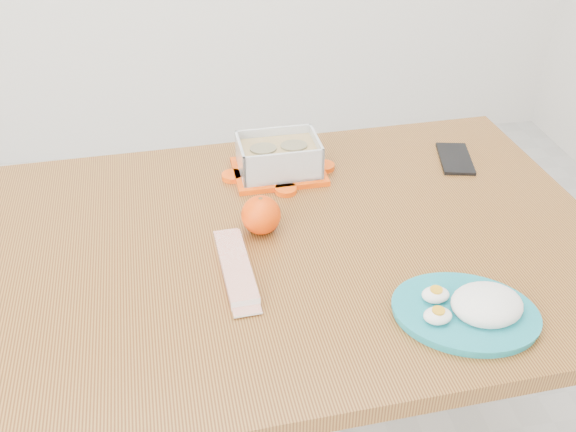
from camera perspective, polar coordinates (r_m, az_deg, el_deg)
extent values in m
cube|color=olive|center=(1.36, 0.00, -2.77)|extent=(1.41, 0.97, 0.04)
cylinder|color=maroon|center=(1.92, -21.24, -6.92)|extent=(0.06, 0.06, 0.71)
cylinder|color=maroon|center=(2.07, 14.59, -2.17)|extent=(0.06, 0.06, 0.71)
cube|color=#FF4D07|center=(1.57, -0.82, 3.99)|extent=(0.22, 0.17, 0.01)
cube|color=silver|center=(1.55, -0.84, 5.47)|extent=(0.20, 0.14, 0.08)
cube|color=tan|center=(1.55, -0.83, 5.22)|extent=(0.18, 0.13, 0.05)
cylinder|color=#837C56|center=(1.54, -2.21, 5.70)|extent=(0.07, 0.07, 0.02)
cylinder|color=#837C56|center=(1.55, 0.52, 5.97)|extent=(0.07, 0.07, 0.02)
sphere|color=#FA3405|center=(1.35, -2.41, 0.09)|extent=(0.08, 0.08, 0.08)
cylinder|color=teal|center=(1.21, 15.44, -8.32)|extent=(0.34, 0.34, 0.02)
ellipsoid|color=white|center=(1.20, 17.36, -7.09)|extent=(0.16, 0.15, 0.05)
ellipsoid|color=white|center=(1.20, 12.98, -6.84)|extent=(0.06, 0.06, 0.03)
ellipsoid|color=white|center=(1.16, 13.16, -8.63)|extent=(0.06, 0.06, 0.03)
cube|color=#B72609|center=(1.27, -4.66, -4.56)|extent=(0.07, 0.22, 0.02)
cube|color=black|center=(1.68, 14.64, 4.96)|extent=(0.11, 0.17, 0.01)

